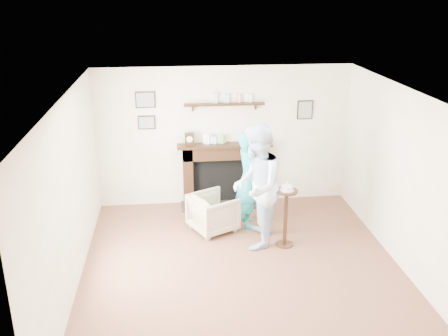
{
  "coord_description": "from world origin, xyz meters",
  "views": [
    {
      "loc": [
        -0.93,
        -5.98,
        3.79
      ],
      "look_at": [
        -0.17,
        0.9,
        1.24
      ],
      "focal_mm": 40.0,
      "sensor_mm": 36.0,
      "label": 1
    }
  ],
  "objects_px": {
    "woman": "(247,224)",
    "pedestal_table": "(286,207)",
    "armchair": "(213,230)",
    "man": "(255,243)"
  },
  "relations": [
    {
      "from": "armchair",
      "to": "pedestal_table",
      "type": "height_order",
      "value": "pedestal_table"
    },
    {
      "from": "armchair",
      "to": "pedestal_table",
      "type": "distance_m",
      "value": 1.38
    },
    {
      "from": "armchair",
      "to": "woman",
      "type": "relative_size",
      "value": 0.42
    },
    {
      "from": "armchair",
      "to": "man",
      "type": "xyz_separation_m",
      "value": [
        0.6,
        -0.53,
        0.0
      ]
    },
    {
      "from": "woman",
      "to": "pedestal_table",
      "type": "height_order",
      "value": "pedestal_table"
    },
    {
      "from": "woman",
      "to": "armchair",
      "type": "bearing_deg",
      "value": 96.02
    },
    {
      "from": "woman",
      "to": "pedestal_table",
      "type": "relative_size",
      "value": 1.55
    },
    {
      "from": "pedestal_table",
      "to": "woman",
      "type": "bearing_deg",
      "value": 121.24
    },
    {
      "from": "man",
      "to": "pedestal_table",
      "type": "relative_size",
      "value": 1.82
    },
    {
      "from": "man",
      "to": "woman",
      "type": "xyz_separation_m",
      "value": [
        -0.01,
        0.66,
        0.0
      ]
    }
  ]
}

